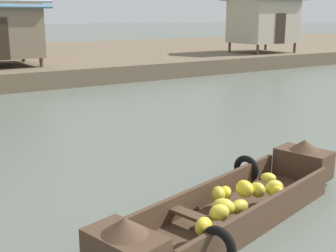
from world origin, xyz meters
The scene contains 3 objects.
ground_plane centered at (0.00, 10.00, 0.00)m, with size 300.00×300.00×0.00m, color #596056.
banana_boat centered at (0.72, 5.45, 0.29)m, with size 5.21×2.48×0.84m.
stilt_house_mid_right centered at (17.12, 21.69, 2.89)m, with size 4.28×3.43×4.24m.
Camera 1 is at (-3.67, 0.59, 3.11)m, focal length 48.24 mm.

